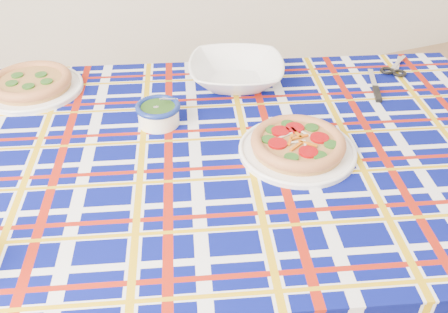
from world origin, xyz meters
name	(u,v)px	position (x,y,z in m)	size (l,w,h in m)	color
dining_table	(221,171)	(-0.41, 0.41, 0.65)	(1.75, 1.37, 0.72)	brown
tablecloth	(221,164)	(-0.41, 0.41, 0.68)	(1.57, 0.99, 0.10)	#050B5D
main_focaccia_plate	(298,143)	(-0.25, 0.33, 0.76)	(0.29, 0.29, 0.06)	#B0783E
pesto_bowl	(158,112)	(-0.52, 0.58, 0.76)	(0.12, 0.12, 0.07)	#17360E
serving_bowl	(236,72)	(-0.25, 0.71, 0.76)	(0.28, 0.28, 0.07)	white
second_focaccia_plate	(31,82)	(-0.82, 0.89, 0.75)	(0.30, 0.30, 0.05)	#B0783E
table_knife	(373,79)	(0.15, 0.58, 0.73)	(0.22, 0.02, 0.01)	silver
kitchen_scissors	(398,63)	(0.28, 0.63, 0.74)	(0.18, 0.09, 0.02)	silver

